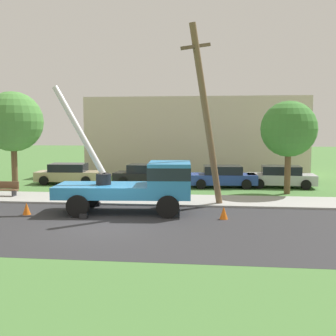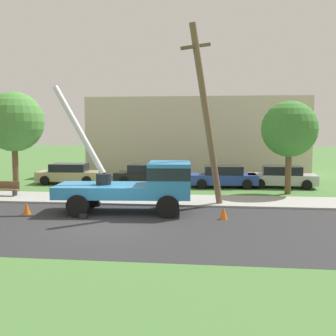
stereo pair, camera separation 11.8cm
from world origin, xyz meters
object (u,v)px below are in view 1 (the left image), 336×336
Objects in this scene: leaning_utility_pole at (206,115)px; traffic_cone_ahead at (224,213)px; utility_truck at (142,182)px; parked_sedan_silver at (281,177)px; traffic_cone_behind at (27,209)px; parked_sedan_tan at (68,174)px; park_bench at (4,189)px; roadside_tree_near at (289,129)px; parked_sedan_black at (147,175)px; parked_sedan_blue at (222,176)px; roadside_tree_far at (13,122)px.

leaning_utility_pole is 15.81× the size of traffic_cone_ahead.
utility_truck is 11.88m from parked_sedan_silver.
parked_sedan_tan reaches higher than traffic_cone_behind.
parked_sedan_silver is (14.59, -0.18, 0.00)m from parked_sedan_tan.
parked_sedan_silver is (4.82, 7.44, -3.84)m from leaning_utility_pole.
roadside_tree_near reaches higher than park_bench.
leaning_utility_pole is at bearing -37.95° from parked_sedan_tan.
park_bench is at bearing 127.65° from traffic_cone_behind.
traffic_cone_behind is 0.10× the size of roadside_tree_near.
leaning_utility_pole is at bearing 107.84° from traffic_cone_ahead.
roadside_tree_near is (7.69, 6.31, 2.43)m from utility_truck.
leaning_utility_pole is 12.20m from park_bench.
leaning_utility_pole reaches higher than traffic_cone_ahead.
park_bench is (-1.60, -5.98, -0.25)m from parked_sedan_tan.
parked_sedan_black is at bearing 116.25° from traffic_cone_ahead.
leaning_utility_pole reaches higher than parked_sedan_silver.
traffic_cone_behind is 5.47m from park_bench.
utility_truck is 1.53× the size of parked_sedan_blue.
utility_truck reaches higher than traffic_cone_ahead.
parked_sedan_blue is (10.75, -0.54, 0.00)m from parked_sedan_tan.
parked_sedan_black is 1.00× the size of parked_sedan_silver.
roadside_tree_far reaches higher than park_bench.
leaning_utility_pole is (2.92, 1.55, 3.14)m from utility_truck.
parked_sedan_black is 5.18m from parked_sedan_blue.
roadside_tree_far is (-2.09, -3.72, 3.57)m from parked_sedan_tan.
roadside_tree_near is (-0.05, -2.69, 3.13)m from parked_sedan_silver.
parked_sedan_silver is 0.73× the size of roadside_tree_far.
traffic_cone_ahead is 0.12× the size of parked_sedan_black.
traffic_cone_ahead is 9.72m from parked_sedan_blue.
parked_sedan_blue reaches higher than park_bench.
roadside_tree_far is (-16.63, -0.85, 0.44)m from roadside_tree_near.
traffic_cone_behind is at bearing -52.35° from park_bench.
park_bench is at bearing 171.75° from leaning_utility_pole.
leaning_utility_pole is 8.12m from parked_sedan_blue.
parked_sedan_silver is at bearing 68.47° from traffic_cone_ahead.
parked_sedan_tan is at bearing 75.04° from park_bench.
traffic_cone_behind is 10.46m from parked_sedan_tan.
leaning_utility_pole is 1.61× the size of roadside_tree_near.
parked_sedan_black and parked_sedan_silver have the same top height.
parked_sedan_blue is 5.43m from roadside_tree_near.
traffic_cone_behind is 0.12× the size of parked_sedan_tan.
parked_sedan_black is at bearing 118.93° from leaning_utility_pole.
roadside_tree_near reaches higher than parked_sedan_black.
parked_sedan_black is (-5.02, 10.18, 0.43)m from traffic_cone_ahead.
traffic_cone_behind is at bearing -132.71° from parked_sedan_blue.
traffic_cone_behind is 0.09× the size of roadside_tree_far.
roadside_tree_near is (12.80, 7.43, 3.56)m from traffic_cone_behind.
parked_sedan_silver is at bearing 49.27° from utility_truck.
leaning_utility_pole reaches higher than park_bench.
roadside_tree_far is (-16.68, -3.53, 3.57)m from parked_sedan_silver.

